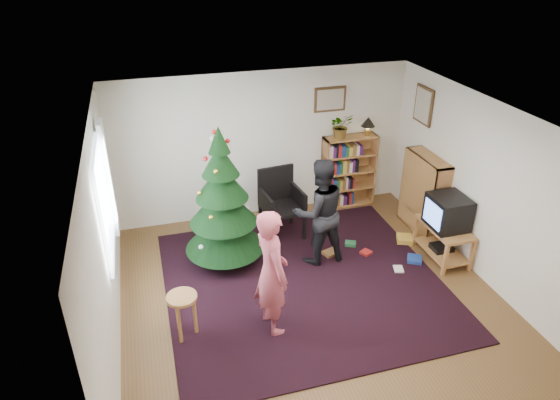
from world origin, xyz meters
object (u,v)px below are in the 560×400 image
object	(u,v)px
picture_back	(330,99)
person_standing	(272,272)
table_lamp	(368,123)
bookshelf_back	(349,170)
picture_right	(424,105)
armchair	(280,199)
stool	(183,305)
tv_stand	(443,239)
crt_tv	(448,212)
christmas_tree	(223,208)
bookshelf_right	(424,193)
potted_plant	(341,126)
person_by_chair	(319,212)

from	to	relation	value
picture_back	person_standing	xyz separation A→B (m)	(-1.81, -2.91, -1.12)
person_standing	table_lamp	distance (m)	3.78
table_lamp	bookshelf_back	bearing A→B (deg)	180.00
picture_right	table_lamp	distance (m)	0.98
armchair	stool	distance (m)	2.72
table_lamp	picture_back	bearing A→B (deg)	168.54
stool	person_standing	distance (m)	1.13
tv_stand	person_standing	bearing A→B (deg)	-165.15
bookshelf_back	crt_tv	distance (m)	2.13
tv_stand	crt_tv	xyz separation A→B (m)	(-0.00, 0.00, 0.47)
christmas_tree	bookshelf_right	xyz separation A→B (m)	(3.29, 0.01, -0.22)
picture_right	picture_back	bearing A→B (deg)	151.31
crt_tv	table_lamp	distance (m)	2.17
christmas_tree	armchair	bearing A→B (deg)	29.09
picture_right	potted_plant	size ratio (longest dim) A/B	1.40
stool	potted_plant	size ratio (longest dim) A/B	1.43
picture_right	bookshelf_back	xyz separation A→B (m)	(-0.96, 0.59, -1.29)
picture_back	bookshelf_right	bearing A→B (deg)	-47.29
armchair	person_standing	xyz separation A→B (m)	(-0.73, -2.17, 0.23)
crt_tv	christmas_tree	bearing A→B (deg)	165.08
picture_back	potted_plant	xyz separation A→B (m)	(0.17, -0.14, -0.44)
crt_tv	table_lamp	xyz separation A→B (m)	(-0.40, 2.01, 0.73)
person_standing	potted_plant	size ratio (longest dim) A/B	3.88
christmas_tree	person_standing	distance (m)	1.63
christmas_tree	bookshelf_back	size ratio (longest dim) A/B	1.64
bookshelf_right	crt_tv	distance (m)	0.87
armchair	person_standing	distance (m)	2.30
bookshelf_right	christmas_tree	bearing A→B (deg)	90.21
bookshelf_right	tv_stand	world-z (taller)	bookshelf_right
tv_stand	table_lamp	distance (m)	2.37
armchair	table_lamp	xyz separation A→B (m)	(1.74, 0.60, 0.91)
bookshelf_back	bookshelf_right	bearing A→B (deg)	-54.48
potted_plant	table_lamp	distance (m)	0.50
picture_right	table_lamp	size ratio (longest dim) A/B	1.86
person_standing	table_lamp	bearing A→B (deg)	-51.51
stool	person_standing	xyz separation A→B (m)	(1.06, -0.13, 0.36)
picture_back	stool	xyz separation A→B (m)	(-2.87, -2.77, -1.48)
crt_tv	potted_plant	bearing A→B (deg)	114.15
picture_back	stool	world-z (taller)	picture_back
picture_right	bookshelf_right	xyz separation A→B (m)	(-0.14, -0.56, -1.29)
crt_tv	picture_right	bearing A→B (deg)	79.70
person_standing	table_lamp	xyz separation A→B (m)	(2.47, 2.77, 0.69)
person_standing	potted_plant	world-z (taller)	potted_plant
bookshelf_right	stool	xyz separation A→B (m)	(-4.06, -1.49, -0.19)
picture_back	picture_right	distance (m)	1.51
person_by_chair	table_lamp	bearing A→B (deg)	-136.23
picture_right	stool	size ratio (longest dim) A/B	0.98
bookshelf_right	table_lamp	xyz separation A→B (m)	(-0.52, 1.15, 0.85)
bookshelf_back	tv_stand	size ratio (longest dim) A/B	1.44
picture_right	christmas_tree	distance (m)	3.63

